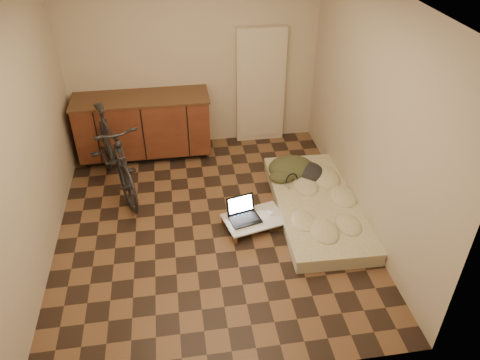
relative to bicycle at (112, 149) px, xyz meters
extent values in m
cube|color=brown|center=(1.12, -0.93, -0.58)|extent=(3.50, 4.00, 0.00)
cube|color=#C6B498|center=(1.12, 1.07, 0.72)|extent=(3.50, 0.00, 2.60)
cube|color=#C6B498|center=(1.12, -2.93, 0.72)|extent=(3.50, 0.00, 2.60)
cube|color=#C6B498|center=(-0.63, -0.93, 0.72)|extent=(0.00, 4.00, 2.60)
cube|color=#C6B498|center=(2.87, -0.93, 0.72)|extent=(0.00, 4.00, 2.60)
cube|color=black|center=(0.37, 0.81, -0.53)|extent=(1.70, 0.48, 0.10)
cube|color=#4D2215|center=(0.37, 0.77, -0.09)|extent=(1.80, 0.60, 0.78)
cube|color=#4C2F1B|center=(0.37, 0.77, 0.31)|extent=(1.84, 0.62, 0.03)
cube|color=beige|center=(2.07, 1.01, 0.27)|extent=(0.70, 0.10, 1.70)
imported|color=black|center=(0.00, 0.00, 0.00)|extent=(1.11, 1.88, 1.17)
cube|color=#BDB497|center=(2.42, -0.89, -0.52)|extent=(1.02, 2.04, 0.13)
cube|color=beige|center=(2.42, -0.89, -0.43)|extent=(1.04, 2.06, 0.05)
cube|color=brown|center=(1.35, -1.30, -0.54)|extent=(0.04, 0.04, 0.10)
cube|color=brown|center=(1.26, -0.93, -0.54)|extent=(0.04, 0.04, 0.10)
cube|color=brown|center=(1.97, -1.16, -0.54)|extent=(0.04, 0.04, 0.10)
cube|color=brown|center=(1.88, -0.78, -0.54)|extent=(0.04, 0.04, 0.10)
cube|color=silver|center=(1.61, -1.04, -0.48)|extent=(0.77, 0.59, 0.02)
cube|color=black|center=(1.51, -1.06, -0.46)|extent=(0.39, 0.32, 0.02)
cube|color=black|center=(1.47, -0.91, -0.34)|extent=(0.35, 0.15, 0.22)
cube|color=white|center=(1.47, -0.91, -0.34)|extent=(0.29, 0.12, 0.18)
ellipsoid|color=white|center=(1.82, -0.99, -0.45)|extent=(0.11, 0.12, 0.03)
camera|label=1|loc=(0.80, -5.18, 2.99)|focal=35.00mm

